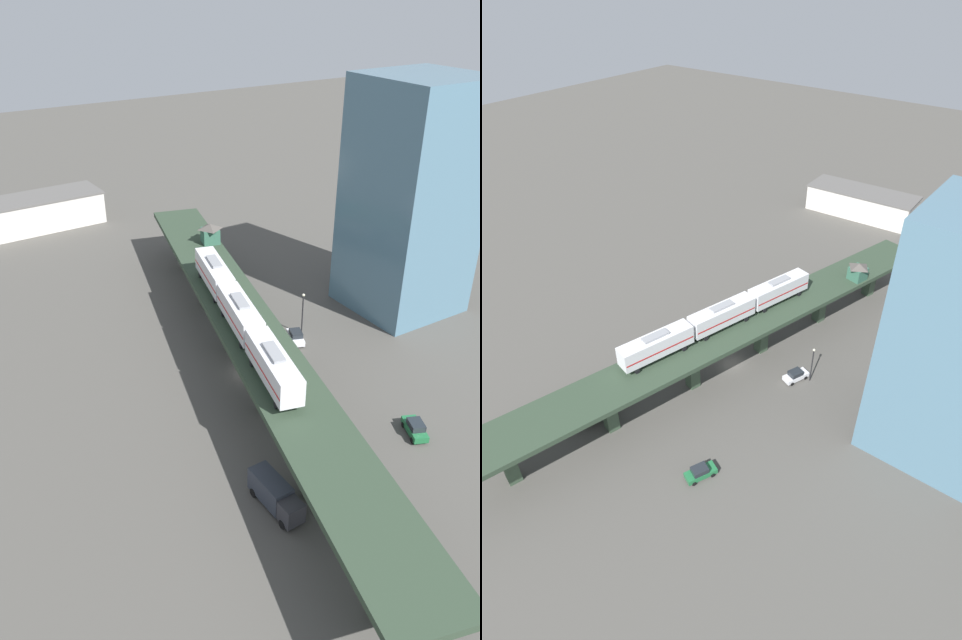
{
  "view_description": "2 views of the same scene",
  "coord_description": "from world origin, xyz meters",
  "views": [
    {
      "loc": [
        -38.05,
        -60.03,
        48.78
      ],
      "look_at": [
        -1.68,
        -0.9,
        9.47
      ],
      "focal_mm": 35.0,
      "sensor_mm": 36.0,
      "label": 1
    },
    {
      "loc": [
        38.49,
        -52.97,
        58.63
      ],
      "look_at": [
        -1.68,
        -0.9,
        9.47
      ],
      "focal_mm": 28.0,
      "sensor_mm": 36.0,
      "label": 2
    }
  ],
  "objects": [
    {
      "name": "ground_plane",
      "position": [
        0.0,
        0.0,
        0.0
      ],
      "size": [
        400.0,
        400.0,
        0.0
      ],
      "primitive_type": "plane",
      "color": "#4C4944"
    },
    {
      "name": "elevated_viaduct",
      "position": [
        -0.05,
        -0.18,
        6.83
      ],
      "size": [
        31.26,
        91.16,
        7.97
      ],
      "color": "#2C3D2C",
      "rests_on": "ground"
    },
    {
      "name": "subway_train",
      "position": [
        -1.68,
        -0.9,
        10.5
      ],
      "size": [
        12.06,
        36.71,
        4.45
      ],
      "color": "silver",
      "rests_on": "elevated_viaduct"
    },
    {
      "name": "signal_hut",
      "position": [
        9.43,
        26.78,
        9.76
      ],
      "size": [
        3.93,
        3.93,
        3.4
      ],
      "color": "#33604C",
      "rests_on": "elevated_viaduct"
    },
    {
      "name": "street_car_green",
      "position": [
        10.32,
        -21.32,
        0.94
      ],
      "size": [
        3.41,
        4.75,
        1.89
      ],
      "color": "#1E6638",
      "rests_on": "ground"
    },
    {
      "name": "street_car_white",
      "position": [
        10.69,
        3.39,
        0.94
      ],
      "size": [
        3.25,
        4.75,
        1.89
      ],
      "color": "silver",
      "rests_on": "ground"
    },
    {
      "name": "delivery_truck",
      "position": [
        -10.48,
        -22.1,
        1.76
      ],
      "size": [
        2.48,
        7.24,
        3.2
      ],
      "color": "#333338",
      "rests_on": "ground"
    },
    {
      "name": "street_lamp",
      "position": [
        12.76,
        4.68,
        4.11
      ],
      "size": [
        0.44,
        0.44,
        6.94
      ],
      "color": "black",
      "rests_on": "ground"
    },
    {
      "name": "warehouse_building",
      "position": [
        -9.12,
        70.56,
        3.41
      ],
      "size": [
        28.96,
        11.39,
        6.8
      ],
      "color": "beige",
      "rests_on": "ground"
    },
    {
      "name": "office_tower",
      "position": [
        32.32,
        4.54,
        18.0
      ],
      "size": [
        16.0,
        16.0,
        36.0
      ],
      "color": "slate",
      "rests_on": "ground"
    }
  ]
}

